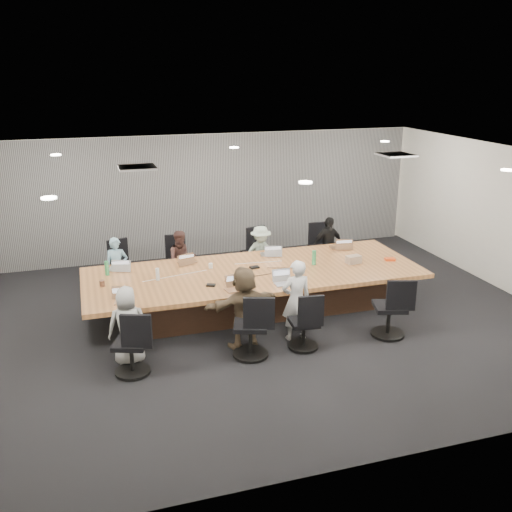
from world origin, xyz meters
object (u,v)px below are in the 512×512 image
object	(u,v)px
chair_5	(250,330)
conference_table	(254,288)
chair_1	(179,266)
snack_packet	(390,259)
chair_6	(304,327)
laptop_1	(187,262)
person_5	(244,307)
bottle_green_left	(107,268)
chair_3	(321,251)
chair_7	(389,311)
laptop_0	(119,269)
person_0	(117,268)
canvas_bag	(354,259)
chair_2	(256,257)
chair_4	(131,348)
laptop_5	(235,290)
chair_0	(116,271)
mug_brown	(102,283)
stapler	(243,283)
person_4	(128,325)
laptop_2	(269,254)
person_1	(182,261)
laptop_6	(284,284)
laptop_4	(124,302)
person_3	(328,246)
laptop_3	(339,247)
person_6	(296,300)
person_2	(261,254)
bottle_clear	(158,274)

from	to	relation	value
chair_5	conference_table	bearing A→B (deg)	89.22
chair_1	snack_packet	distance (m)	4.17
chair_6	laptop_1	size ratio (longest dim) A/B	2.27
person_5	bottle_green_left	world-z (taller)	person_5
conference_table	chair_3	size ratio (longest dim) A/B	7.67
chair_1	chair_7	xyz separation A→B (m)	(2.85, -3.40, 0.05)
chair_7	person_5	distance (m)	2.40
chair_3	laptop_0	bearing A→B (deg)	10.31
person_0	laptop_1	xyz separation A→B (m)	(1.25, -0.55, 0.16)
person_5	snack_packet	world-z (taller)	person_5
conference_table	canvas_bag	distance (m)	1.94
chair_2	chair_4	world-z (taller)	chair_2
laptop_5	chair_0	bearing A→B (deg)	114.44
mug_brown	chair_1	bearing A→B (deg)	46.71
conference_table	stapler	distance (m)	0.80
person_4	laptop_2	bearing A→B (deg)	-143.56
person_1	laptop_6	size ratio (longest dim) A/B	3.75
laptop_6	laptop_4	bearing A→B (deg)	-179.53
mug_brown	snack_packet	distance (m)	5.28
person_3	laptop_6	bearing A→B (deg)	-135.54
conference_table	laptop_3	bearing A→B (deg)	21.40
chair_6	stapler	bearing A→B (deg)	125.98
person_5	mug_brown	distance (m)	2.48
chair_3	person_1	world-z (taller)	person_1
chair_7	stapler	xyz separation A→B (m)	(-2.16, 1.11, 0.34)
conference_table	laptop_2	bearing A→B (deg)	55.51
person_1	laptop_5	bearing A→B (deg)	-77.83
person_3	person_4	world-z (taller)	person_3
chair_2	laptop_1	bearing A→B (deg)	12.68
chair_7	person_0	bearing A→B (deg)	159.80
person_6	bottle_green_left	size ratio (longest dim) A/B	5.29
chair_4	mug_brown	distance (m)	1.79
conference_table	laptop_3	size ratio (longest dim) A/B	17.04
person_2	laptop_5	bearing A→B (deg)	-125.13
canvas_bag	bottle_green_left	bearing A→B (deg)	170.97
laptop_0	mug_brown	xyz separation A→B (m)	(-0.33, -0.77, 0.04)
chair_6	snack_packet	bearing A→B (deg)	37.40
chair_6	bottle_clear	world-z (taller)	bottle_clear
person_4	person_3	bearing A→B (deg)	-148.49
person_0	bottle_green_left	bearing A→B (deg)	-99.61
chair_3	snack_packet	distance (m)	2.03
laptop_1	chair_4	bearing A→B (deg)	48.34
chair_1	chair_2	world-z (taller)	chair_2
person_2	person_3	bearing A→B (deg)	-7.32
chair_3	person_5	bearing A→B (deg)	47.93
person_2	person_6	world-z (taller)	person_6
person_0	laptop_2	xyz separation A→B (m)	(2.87, -0.55, 0.16)
conference_table	person_6	xyz separation A→B (m)	(0.28, -1.35, 0.27)
bottle_green_left	person_1	bearing A→B (deg)	28.58
snack_packet	chair_0	bearing A→B (deg)	158.91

